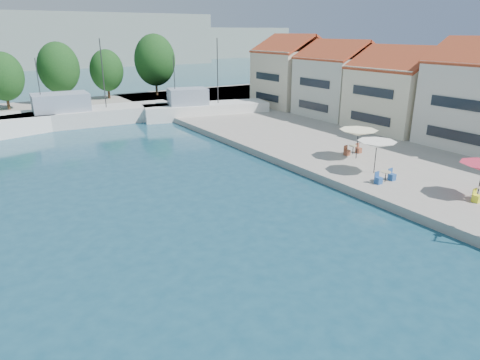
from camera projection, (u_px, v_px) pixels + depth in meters
quay_right at (407, 139)px, 43.18m from camera, size 32.00×92.00×0.60m
quay_far at (30, 112)px, 57.49m from camera, size 90.00×16.00×0.60m
hill_east at (119, 43)px, 169.99m from camera, size 140.00×40.00×12.00m
building_04 at (401, 87)px, 45.04m from camera, size 9.00×8.80×9.20m
building_05 at (339, 77)px, 52.13m from camera, size 8.40×8.80×9.70m
building_06 at (293, 70)px, 59.23m from camera, size 9.00×8.80×10.20m
trawler_03 at (85, 115)px, 51.17m from camera, size 20.62×6.50×10.20m
trawler_04 at (203, 109)px, 54.90m from camera, size 16.36×7.64×10.20m
tree_05 at (3, 77)px, 56.04m from camera, size 5.09×5.09×7.53m
tree_06 at (59, 68)px, 61.49m from camera, size 5.82×5.82×8.62m
tree_07 at (107, 70)px, 65.50m from camera, size 5.01×5.01×7.42m
tree_08 at (155, 60)px, 68.76m from camera, size 6.52×6.52×9.66m
umbrella_white at (377, 144)px, 31.01m from camera, size 2.83×2.83×2.43m
umbrella_cream at (358, 133)px, 34.69m from camera, size 3.09×3.09×2.41m
cafe_table_02 at (385, 178)px, 29.75m from camera, size 1.82×0.70×0.76m
cafe_table_03 at (353, 151)px, 36.51m from camera, size 1.82×0.70×0.76m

